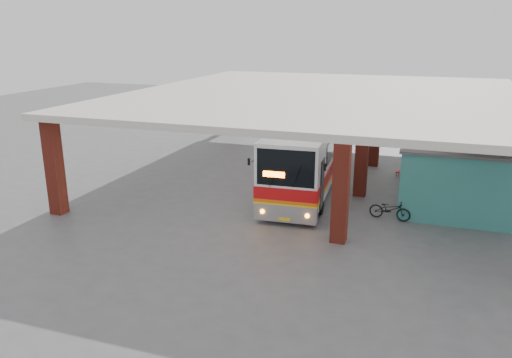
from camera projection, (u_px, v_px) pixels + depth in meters
The scene contains 8 objects.
ground at pixel (286, 208), 23.26m from camera, with size 90.00×90.00×0.00m, color #515154.
brick_columns at pixel (337, 142), 26.71m from camera, with size 20.10×21.60×4.35m.
canopy_roof at pixel (327, 95), 27.69m from camera, with size 21.00×23.00×0.30m, color beige.
shop_building at pixel (458, 168), 24.09m from camera, with size 5.20×8.20×3.11m.
coach_bus at pixel (311, 150), 26.29m from camera, with size 3.48×13.00×3.75m.
motorcycle at pixel (390, 209), 21.70m from camera, with size 0.62×1.78×0.94m, color black.
pedestrian at pixel (313, 209), 20.88m from camera, with size 0.57×0.37×1.56m, color red.
red_chair at pixel (402, 170), 28.08m from camera, with size 0.55×0.55×0.84m.
Camera 1 is at (5.84, -21.14, 8.00)m, focal length 35.00 mm.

